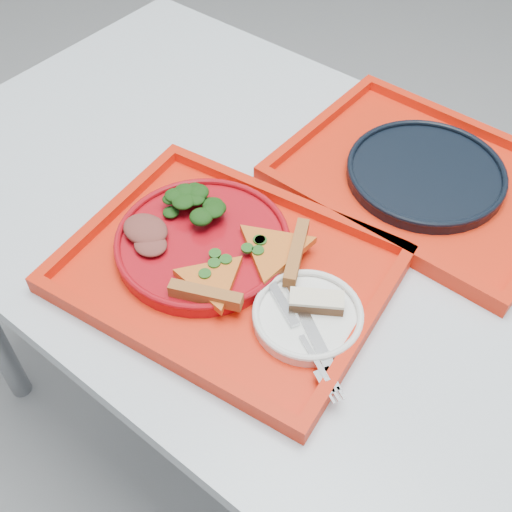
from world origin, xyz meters
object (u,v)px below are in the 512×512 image
Objects in this scene: tray_main at (227,272)px; dessert_bar at (317,302)px; tray_far at (424,181)px; navy_plate at (425,175)px; dinner_plate at (203,244)px.

dessert_bar reaches higher than tray_main.
tray_main is 1.00× the size of tray_far.
tray_far is 0.01m from navy_plate.
navy_plate reaches higher than tray_far.
dinner_plate reaches higher than navy_plate.
dinner_plate is at bearing 162.49° from tray_main.
tray_far is at bearing 59.88° from dessert_bar.
tray_far is (0.13, 0.36, 0.00)m from tray_main.
dessert_bar is (0.02, -0.34, 0.03)m from tray_far.
tray_main is at bearing -109.78° from navy_plate.
dessert_bar is (0.15, 0.02, 0.03)m from tray_main.
navy_plate is 0.34m from dessert_bar.
navy_plate is at bearing 62.16° from dinner_plate.
tray_far is 0.34m from dessert_bar.
tray_far is 0.39m from dinner_plate.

